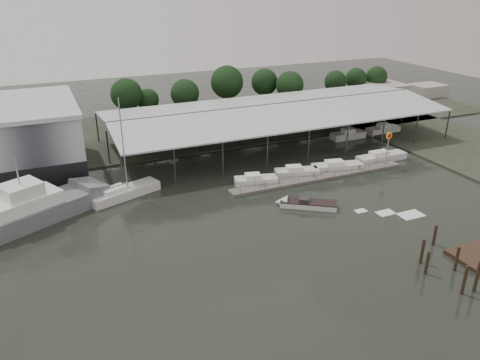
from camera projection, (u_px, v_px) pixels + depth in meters
name	position (u px, v px, depth m)	size (l,w,h in m)	color
ground	(256.00, 230.00, 54.11)	(200.00, 200.00, 0.00)	black
land_strip_far	(161.00, 131.00, 89.43)	(140.00, 30.00, 0.30)	#393F2F
land_strip_east	(470.00, 150.00, 79.13)	(20.00, 60.00, 0.30)	#393F2F
covered_boat_shed	(275.00, 108.00, 81.56)	(58.24, 24.00, 6.96)	silver
floating_dock	(319.00, 177.00, 68.00)	(28.00, 2.00, 1.40)	#5F5A53
shell_fuel_sign	(388.00, 143.00, 70.97)	(1.10, 0.18, 5.55)	gray
distant_commercial_buildings	(397.00, 92.00, 112.84)	(22.00, 8.00, 4.00)	#9D968A
grey_trawler	(35.00, 209.00, 55.65)	(18.27, 12.46, 8.84)	slate
white_sailboat	(124.00, 193.00, 62.06)	(9.99, 5.78, 13.47)	silver
speedboat_underway	(303.00, 204.00, 59.53)	(16.48, 11.44, 2.00)	silver
moored_cruiser_0	(255.00, 180.00, 65.94)	(6.33, 3.58, 1.70)	silver
moored_cruiser_1	(296.00, 172.00, 68.79)	(6.77, 3.78, 1.70)	silver
moored_cruiser_2	(337.00, 167.00, 70.80)	(7.97, 3.81, 1.70)	silver
moored_cruiser_3	(381.00, 157.00, 74.67)	(8.63, 2.26, 1.70)	silver
mooring_pilings	(447.00, 264.00, 45.72)	(5.18, 8.22, 3.80)	#332519
horizon_tree_line	(252.00, 85.00, 100.43)	(65.73, 11.24, 10.34)	#321F16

